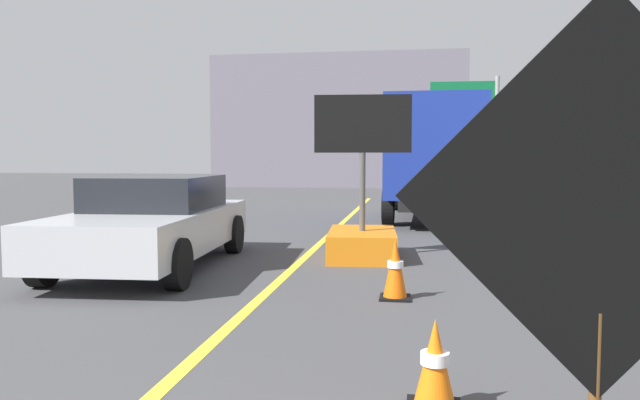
# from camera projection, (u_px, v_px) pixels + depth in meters

# --- Properties ---
(lane_center_stripe) EXTENTS (0.14, 36.00, 0.01)m
(lane_center_stripe) POSITION_uv_depth(u_px,v_px,m) (256.00, 302.00, 6.96)
(lane_center_stripe) COLOR yellow
(lane_center_stripe) RESTS_ON ground
(roadwork_sign) EXTENTS (1.61, 0.31, 2.33)m
(roadwork_sign) POSITION_uv_depth(u_px,v_px,m) (602.00, 207.00, 2.37)
(roadwork_sign) COLOR #593819
(roadwork_sign) RESTS_ON ground
(arrow_board_trailer) EXTENTS (1.60, 1.87, 2.70)m
(arrow_board_trailer) POSITION_uv_depth(u_px,v_px,m) (362.00, 229.00, 10.05)
(arrow_board_trailer) COLOR orange
(arrow_board_trailer) RESTS_ON ground
(box_truck) EXTENTS (2.63, 7.05, 3.14)m
(box_truck) POSITION_uv_depth(u_px,v_px,m) (434.00, 155.00, 16.45)
(box_truck) COLOR black
(box_truck) RESTS_ON ground
(pickup_car) EXTENTS (2.21, 4.65, 1.38)m
(pickup_car) POSITION_uv_depth(u_px,v_px,m) (154.00, 221.00, 9.18)
(pickup_car) COLOR silver
(pickup_car) RESTS_ON ground
(highway_guide_sign) EXTENTS (2.79, 0.19, 5.00)m
(highway_guide_sign) POSITION_uv_depth(u_px,v_px,m) (477.00, 115.00, 24.74)
(highway_guide_sign) COLOR gray
(highway_guide_sign) RESTS_ON ground
(far_building_block) EXTENTS (14.27, 8.54, 7.43)m
(far_building_block) POSITION_uv_depth(u_px,v_px,m) (344.00, 125.00, 37.19)
(far_building_block) COLOR slate
(far_building_block) RESTS_ON ground
(traffic_cone_near_sign) EXTENTS (0.36, 0.36, 0.62)m
(traffic_cone_near_sign) POSITION_uv_depth(u_px,v_px,m) (435.00, 366.00, 3.95)
(traffic_cone_near_sign) COLOR black
(traffic_cone_near_sign) RESTS_ON ground
(traffic_cone_mid_lane) EXTENTS (0.36, 0.36, 0.73)m
(traffic_cone_mid_lane) POSITION_uv_depth(u_px,v_px,m) (395.00, 269.00, 7.09)
(traffic_cone_mid_lane) COLOR black
(traffic_cone_mid_lane) RESTS_ON ground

